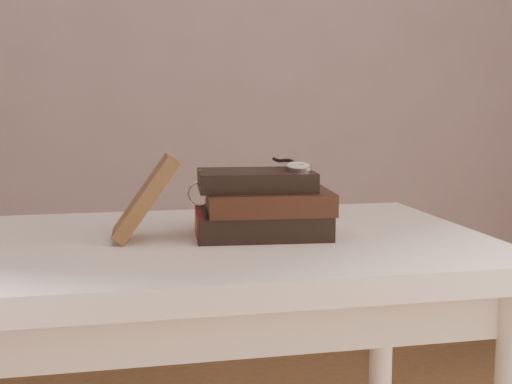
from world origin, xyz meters
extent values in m
cube|color=silver|center=(0.00, 0.35, 0.73)|extent=(1.00, 0.60, 0.04)
cube|color=white|center=(0.00, 0.35, 0.67)|extent=(0.88, 0.49, 0.08)
cylinder|color=white|center=(0.45, 0.60, 0.35)|extent=(0.05, 0.05, 0.71)
cube|color=black|center=(0.12, 0.35, 0.77)|extent=(0.23, 0.17, 0.04)
cube|color=#F6EBC9|center=(0.13, 0.35, 0.77)|extent=(0.23, 0.16, 0.03)
cube|color=gold|center=(0.02, 0.38, 0.77)|extent=(0.01, 0.01, 0.04)
cube|color=maroon|center=(0.02, 0.36, 0.77)|extent=(0.02, 0.14, 0.04)
cube|color=black|center=(0.13, 0.34, 0.81)|extent=(0.22, 0.16, 0.04)
cube|color=#F6EBC9|center=(0.14, 0.34, 0.81)|extent=(0.21, 0.15, 0.03)
cube|color=gold|center=(0.04, 0.37, 0.81)|extent=(0.01, 0.01, 0.04)
cube|color=black|center=(0.12, 0.36, 0.84)|extent=(0.20, 0.15, 0.03)
cube|color=#F6EBC9|center=(0.12, 0.36, 0.84)|extent=(0.20, 0.14, 0.03)
cube|color=gold|center=(0.02, 0.39, 0.84)|extent=(0.01, 0.01, 0.03)
cube|color=#442E1A|center=(-0.07, 0.35, 0.82)|extent=(0.11, 0.10, 0.14)
cylinder|color=silver|center=(0.18, 0.33, 0.87)|extent=(0.05, 0.05, 0.02)
cylinder|color=white|center=(0.18, 0.33, 0.87)|extent=(0.04, 0.04, 0.01)
torus|color=silver|center=(0.18, 0.33, 0.87)|extent=(0.05, 0.05, 0.01)
cylinder|color=silver|center=(0.18, 0.35, 0.87)|extent=(0.01, 0.01, 0.01)
cube|color=black|center=(0.18, 0.33, 0.87)|extent=(0.00, 0.01, 0.00)
cube|color=black|center=(0.19, 0.33, 0.87)|extent=(0.01, 0.00, 0.00)
sphere|color=black|center=(0.18, 0.36, 0.87)|extent=(0.01, 0.01, 0.01)
sphere|color=black|center=(0.18, 0.37, 0.87)|extent=(0.01, 0.01, 0.01)
sphere|color=black|center=(0.18, 0.38, 0.87)|extent=(0.01, 0.01, 0.01)
sphere|color=black|center=(0.18, 0.39, 0.87)|extent=(0.01, 0.01, 0.01)
sphere|color=black|center=(0.18, 0.41, 0.87)|extent=(0.01, 0.01, 0.01)
sphere|color=black|center=(0.17, 0.42, 0.87)|extent=(0.01, 0.01, 0.01)
sphere|color=black|center=(0.17, 0.43, 0.87)|extent=(0.01, 0.01, 0.01)
sphere|color=black|center=(0.17, 0.44, 0.87)|extent=(0.01, 0.01, 0.01)
sphere|color=black|center=(0.17, 0.45, 0.87)|extent=(0.01, 0.01, 0.01)
torus|color=silver|center=(0.03, 0.43, 0.81)|extent=(0.05, 0.02, 0.04)
torus|color=silver|center=(0.08, 0.42, 0.81)|extent=(0.05, 0.02, 0.04)
cylinder|color=silver|center=(0.05, 0.42, 0.82)|extent=(0.01, 0.00, 0.00)
cylinder|color=silver|center=(0.01, 0.48, 0.81)|extent=(0.01, 0.10, 0.02)
cylinder|color=silver|center=(0.10, 0.47, 0.81)|extent=(0.01, 0.10, 0.02)
camera|label=1|loc=(-0.13, -0.79, 0.98)|focal=49.25mm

